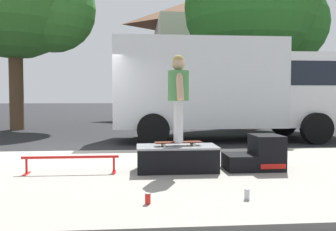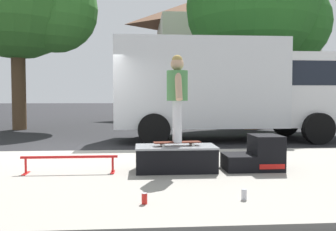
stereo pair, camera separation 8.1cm
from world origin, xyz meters
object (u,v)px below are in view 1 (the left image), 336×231
Objects in this scene: soda_can at (247,194)px; box_truck at (227,86)px; skateboard at (178,142)px; skate_box at (177,157)px; grind_rail at (71,160)px; soda_can_b at (148,199)px; skater_kid at (178,91)px; street_tree_main at (257,11)px; kicker_ramp at (258,155)px.

soda_can is 7.18m from box_truck.
box_truck is at bearing 67.44° from skateboard.
skateboard is (0.02, -0.01, 0.25)m from skate_box.
soda_can_b is at bearing -56.06° from grind_rail.
street_tree_main reaches higher than skater_kid.
soda_can_b is at bearing -114.73° from street_tree_main.
soda_can_b is at bearing -106.51° from skate_box.
soda_can is 0.02× the size of box_truck.
skater_kid is at bearing -45.00° from skateboard.
kicker_ramp is at bearing -108.55° from street_tree_main.
grind_rail is 1.93× the size of skateboard.
soda_can is 0.02× the size of street_tree_main.
street_tree_main is at bearing 63.80° from skateboard.
soda_can_b is at bearing -111.20° from box_truck.
soda_can is at bearing -112.87° from kicker_ramp.
skateboard is at bearing 1.47° from grind_rail.
soda_can is 12.02m from street_tree_main.
skater_kid is 5.55m from box_truck.
street_tree_main is at bearing 63.80° from skater_kid.
box_truck reaches higher than skater_kid.
skater_kid is 11.36× the size of soda_can.
skater_kid reaches higher than skate_box.
street_tree_main is at bearing 58.96° from box_truck.
box_truck reaches higher than grind_rail.
soda_can_b is (-0.54, -1.82, -0.16)m from skate_box.
box_truck reaches higher than soda_can.
box_truck is at bearing 53.12° from grind_rail.
skateboard is at bearing -112.56° from box_truck.
grind_rail is at bearing -178.53° from skater_kid.
street_tree_main is (4.30, 8.69, 4.55)m from skate_box.
soda_can is at bearing 3.83° from soda_can_b.
street_tree_main reaches higher than kicker_ramp.
street_tree_main reaches higher than skate_box.
box_truck is at bearing 67.44° from skater_kid.
skater_kid reaches higher than soda_can_b.
skate_box is 1.40× the size of kicker_ramp.
box_truck reaches higher than soda_can_b.
soda_can_b is 0.02× the size of street_tree_main.
skate_box is 10.71m from street_tree_main.
kicker_ramp is 1.74m from skater_kid.
soda_can is at bearing -35.32° from grind_rail.
street_tree_main is (6.03, 8.75, 4.56)m from grind_rail.
box_truck is (2.13, 5.12, 1.11)m from skateboard.
box_truck is (2.15, 5.11, 1.36)m from skate_box.
kicker_ramp is at bearing 0.39° from skater_kid.
skate_box is 1.11m from skater_kid.
skater_kid reaches higher than soda_can.
skate_box is at bearing 155.77° from skateboard.
kicker_ramp is 2.66m from soda_can_b.
skater_kid is at bearing 1.47° from grind_rail.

